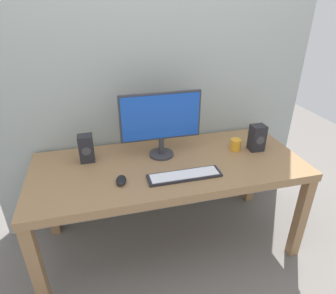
{
  "coord_description": "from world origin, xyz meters",
  "views": [
    {
      "loc": [
        -0.42,
        -1.6,
        1.68
      ],
      "look_at": [
        -0.01,
        0.0,
        0.83
      ],
      "focal_mm": 30.97,
      "sensor_mm": 36.0,
      "label": 1
    }
  ],
  "objects_px": {
    "desk": "(169,172)",
    "speaker_left": "(86,148)",
    "speaker_right": "(257,138)",
    "keyboard_primary": "(184,175)",
    "mouse": "(121,180)",
    "coffee_mug": "(236,145)",
    "monitor": "(161,120)"
  },
  "relations": [
    {
      "from": "mouse",
      "to": "speaker_right",
      "type": "xyz_separation_m",
      "value": [
        0.98,
        0.17,
        0.08
      ]
    },
    {
      "from": "keyboard_primary",
      "to": "speaker_left",
      "type": "distance_m",
      "value": 0.67
    },
    {
      "from": "monitor",
      "to": "speaker_right",
      "type": "distance_m",
      "value": 0.7
    },
    {
      "from": "monitor",
      "to": "mouse",
      "type": "distance_m",
      "value": 0.48
    },
    {
      "from": "mouse",
      "to": "speaker_left",
      "type": "xyz_separation_m",
      "value": [
        -0.19,
        0.31,
        0.08
      ]
    },
    {
      "from": "desk",
      "to": "speaker_left",
      "type": "height_order",
      "value": "speaker_left"
    },
    {
      "from": "desk",
      "to": "mouse",
      "type": "bearing_deg",
      "value": -156.16
    },
    {
      "from": "desk",
      "to": "mouse",
      "type": "relative_size",
      "value": 16.33
    },
    {
      "from": "keyboard_primary",
      "to": "speaker_right",
      "type": "distance_m",
      "value": 0.64
    },
    {
      "from": "mouse",
      "to": "coffee_mug",
      "type": "relative_size",
      "value": 1.33
    },
    {
      "from": "monitor",
      "to": "speaker_right",
      "type": "relative_size",
      "value": 2.88
    },
    {
      "from": "desk",
      "to": "monitor",
      "type": "height_order",
      "value": "monitor"
    },
    {
      "from": "keyboard_primary",
      "to": "speaker_left",
      "type": "xyz_separation_m",
      "value": [
        -0.57,
        0.35,
        0.08
      ]
    },
    {
      "from": "keyboard_primary",
      "to": "coffee_mug",
      "type": "height_order",
      "value": "coffee_mug"
    },
    {
      "from": "speaker_left",
      "to": "coffee_mug",
      "type": "bearing_deg",
      "value": -5.89
    },
    {
      "from": "coffee_mug",
      "to": "speaker_right",
      "type": "bearing_deg",
      "value": -13.32
    },
    {
      "from": "speaker_left",
      "to": "coffee_mug",
      "type": "xyz_separation_m",
      "value": [
        1.03,
        -0.11,
        -0.05
      ]
    },
    {
      "from": "keyboard_primary",
      "to": "coffee_mug",
      "type": "distance_m",
      "value": 0.52
    },
    {
      "from": "desk",
      "to": "keyboard_primary",
      "type": "distance_m",
      "value": 0.21
    },
    {
      "from": "desk",
      "to": "speaker_left",
      "type": "relative_size",
      "value": 9.54
    },
    {
      "from": "mouse",
      "to": "speaker_right",
      "type": "relative_size",
      "value": 0.58
    },
    {
      "from": "desk",
      "to": "monitor",
      "type": "relative_size",
      "value": 3.29
    },
    {
      "from": "speaker_right",
      "to": "keyboard_primary",
      "type": "bearing_deg",
      "value": -160.76
    },
    {
      "from": "monitor",
      "to": "speaker_left",
      "type": "bearing_deg",
      "value": 175.35
    },
    {
      "from": "desk",
      "to": "coffee_mug",
      "type": "height_order",
      "value": "coffee_mug"
    },
    {
      "from": "monitor",
      "to": "desk",
      "type": "bearing_deg",
      "value": -79.49
    },
    {
      "from": "keyboard_primary",
      "to": "speaker_left",
      "type": "bearing_deg",
      "value": 148.37
    },
    {
      "from": "coffee_mug",
      "to": "mouse",
      "type": "bearing_deg",
      "value": -166.16
    },
    {
      "from": "monitor",
      "to": "coffee_mug",
      "type": "distance_m",
      "value": 0.58
    },
    {
      "from": "monitor",
      "to": "keyboard_primary",
      "type": "bearing_deg",
      "value": -76.89
    },
    {
      "from": "mouse",
      "to": "monitor",
      "type": "bearing_deg",
      "value": 50.75
    },
    {
      "from": "desk",
      "to": "mouse",
      "type": "distance_m",
      "value": 0.37
    }
  ]
}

